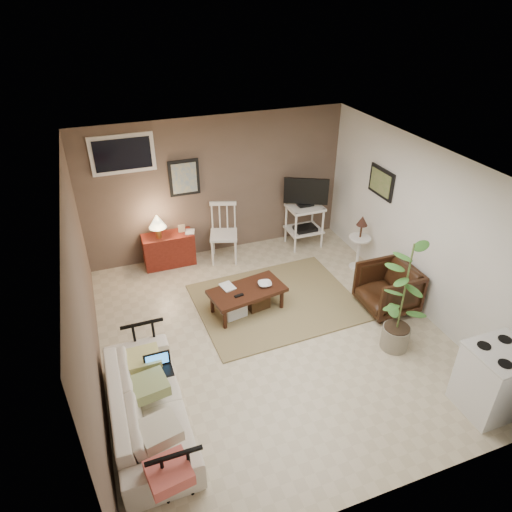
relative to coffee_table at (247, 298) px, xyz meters
name	(u,v)px	position (x,y,z in m)	size (l,w,h in m)	color
floor	(271,334)	(0.15, -0.60, -0.23)	(5.00, 5.00, 0.00)	#C1B293
art_back	(184,178)	(-0.40, 1.87, 1.22)	(0.50, 0.03, 0.60)	black
art_right	(381,182)	(2.37, 0.45, 1.29)	(0.03, 0.60, 0.45)	black
window	(123,154)	(-1.30, 1.87, 1.72)	(0.96, 0.03, 0.60)	silver
rug	(276,302)	(0.48, 0.04, -0.22)	(2.33, 1.86, 0.02)	olive
coffee_table	(247,298)	(0.00, 0.00, 0.00)	(1.15, 0.72, 0.41)	#36180E
sofa	(147,399)	(-1.65, -1.52, 0.15)	(1.95, 0.57, 0.76)	#EFE4CF
sofa_pillows	(154,408)	(-1.60, -1.74, 0.24)	(0.37, 1.85, 0.13)	beige
sofa_end_rails	(159,400)	(-1.54, -1.52, 0.10)	(0.52, 1.94, 0.65)	black
laptop	(158,366)	(-1.46, -1.18, 0.26)	(0.30, 0.22, 0.20)	black
red_console	(168,247)	(-0.82, 1.69, 0.11)	(0.84, 0.38, 0.98)	maroon
spindle_chair	(224,235)	(0.13, 1.54, 0.24)	(0.57, 0.57, 1.00)	silver
tv_stand	(305,211)	(1.63, 1.50, 0.46)	(0.71, 0.50, 1.29)	silver
side_table	(360,236)	(2.15, 0.48, 0.37)	(0.36, 0.36, 0.97)	silver
armchair	(388,287)	(1.96, -0.64, 0.15)	(0.74, 0.69, 0.76)	black
potted_plant	(404,295)	(1.58, -1.40, 0.63)	(0.40, 0.40, 1.61)	gray
stove	(494,380)	(1.98, -2.61, 0.19)	(0.65, 0.60, 0.85)	silver
bowl	(265,280)	(0.28, 0.00, 0.26)	(0.20, 0.05, 0.20)	#36180E
book_table	(222,282)	(-0.33, 0.14, 0.28)	(0.18, 0.02, 0.24)	#36180E
book_console	(185,227)	(-0.50, 1.68, 0.44)	(0.15, 0.02, 0.20)	#36180E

